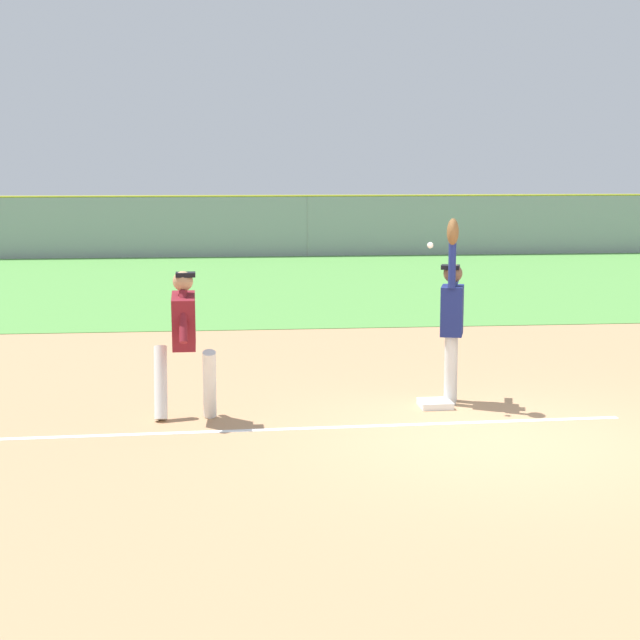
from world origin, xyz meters
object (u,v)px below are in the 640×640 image
(baseball, at_px, (430,245))
(parked_car_tan, at_px, (530,228))
(first_base, at_px, (435,404))
(fielder, at_px, (452,313))
(runner, at_px, (184,334))
(parked_car_white, at_px, (406,229))
(parked_car_red, at_px, (247,229))
(parked_car_black, at_px, (96,231))

(baseball, distance_m, parked_car_tan, 24.64)
(first_base, distance_m, fielder, 1.12)
(parked_car_tan, bearing_deg, first_base, -106.21)
(first_base, height_order, baseball, baseball)
(runner, relative_size, parked_car_white, 0.38)
(baseball, height_order, parked_car_tan, baseball)
(fielder, xyz_separation_m, runner, (-3.22, -0.48, -0.12))
(fielder, bearing_deg, parked_car_white, -82.87)
(parked_car_tan, bearing_deg, parked_car_red, -178.02)
(baseball, relative_size, parked_car_red, 0.02)
(first_base, distance_m, parked_car_red, 23.45)
(runner, relative_size, parked_car_red, 0.39)
(runner, bearing_deg, parked_car_tan, 63.02)
(parked_car_red, height_order, parked_car_white, same)
(fielder, bearing_deg, baseball, 50.34)
(fielder, relative_size, runner, 1.33)
(fielder, distance_m, parked_car_black, 23.97)
(fielder, height_order, parked_car_tan, fielder)
(parked_car_red, bearing_deg, parked_car_black, -178.71)
(parked_car_black, distance_m, parked_car_red, 5.21)
(first_base, height_order, fielder, fielder)
(first_base, bearing_deg, parked_car_red, 93.71)
(parked_car_black, relative_size, parked_car_white, 1.00)
(parked_car_tan, bearing_deg, parked_car_black, -176.31)
(parked_car_black, bearing_deg, parked_car_tan, 4.09)
(baseball, relative_size, parked_car_white, 0.02)
(parked_car_tan, bearing_deg, runner, -112.17)
(fielder, distance_m, parked_car_white, 23.20)
(runner, xyz_separation_m, parked_car_white, (7.04, 23.36, -0.32))
(fielder, height_order, parked_car_black, fielder)
(baseball, bearing_deg, parked_car_white, 79.81)
(baseball, bearing_deg, runner, -174.89)
(fielder, xyz_separation_m, parked_car_white, (3.82, 22.88, -0.45))
(runner, relative_size, parked_car_tan, 0.38)
(first_base, height_order, parked_car_red, parked_car_red)
(first_base, bearing_deg, parked_car_tan, 69.66)
(parked_car_red, bearing_deg, fielder, -87.27)
(parked_car_black, height_order, parked_car_white, same)
(fielder, height_order, baseball, fielder)
(first_base, distance_m, runner, 3.15)
(first_base, relative_size, baseball, 5.14)
(parked_car_white, distance_m, parked_car_tan, 4.48)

